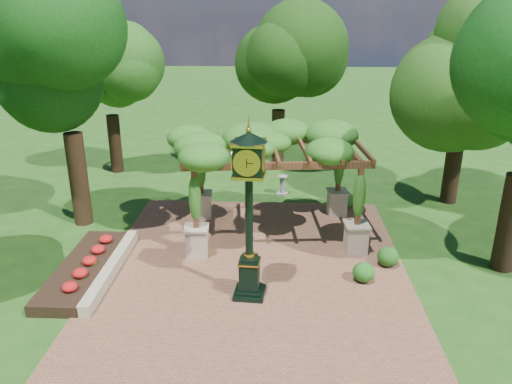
{
  "coord_description": "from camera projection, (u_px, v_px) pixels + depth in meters",
  "views": [
    {
      "loc": [
        0.76,
        -13.53,
        8.2
      ],
      "look_at": [
        0.0,
        2.5,
        2.2
      ],
      "focal_mm": 35.0,
      "sensor_mm": 36.0,
      "label": 1
    }
  ],
  "objects": [
    {
      "name": "ground",
      "position": [
        252.0,
        286.0,
        15.57
      ],
      "size": [
        120.0,
        120.0,
        0.0
      ],
      "primitive_type": "plane",
      "color": "#1E4714",
      "rests_on": "ground"
    },
    {
      "name": "tree_north",
      "position": [
        279.0,
        62.0,
        25.1
      ],
      "size": [
        4.52,
        4.52,
        8.05
      ],
      "color": "#382616",
      "rests_on": "ground"
    },
    {
      "name": "tree_east_far",
      "position": [
        467.0,
        66.0,
        20.21
      ],
      "size": [
        4.43,
        4.43,
        8.63
      ],
      "color": "black",
      "rests_on": "ground"
    },
    {
      "name": "border_wall",
      "position": [
        112.0,
        269.0,
        16.17
      ],
      "size": [
        0.35,
        5.0,
        0.4
      ],
      "primitive_type": "cube",
      "color": "#C6B793",
      "rests_on": "ground"
    },
    {
      "name": "tree_west_far",
      "position": [
        108.0,
        69.0,
        24.52
      ],
      "size": [
        3.37,
        3.37,
        7.72
      ],
      "color": "black",
      "rests_on": "ground"
    },
    {
      "name": "brick_plaza",
      "position": [
        254.0,
        269.0,
        16.5
      ],
      "size": [
        10.0,
        12.0,
        0.04
      ],
      "primitive_type": "cube",
      "color": "brown",
      "rests_on": "ground"
    },
    {
      "name": "shrub_back",
      "position": [
        346.0,
        200.0,
        21.4
      ],
      "size": [
        0.79,
        0.79,
        0.68
      ],
      "primitive_type": "ellipsoid",
      "rotation": [
        0.0,
        0.0,
        0.04
      ],
      "color": "#2E671E",
      "rests_on": "brick_plaza"
    },
    {
      "name": "shrub_front",
      "position": [
        364.0,
        272.0,
        15.67
      ],
      "size": [
        0.83,
        0.83,
        0.63
      ],
      "primitive_type": "ellipsoid",
      "rotation": [
        0.0,
        0.0,
        0.23
      ],
      "color": "#1F5D1A",
      "rests_on": "brick_plaza"
    },
    {
      "name": "pedestal_clock",
      "position": [
        249.0,
        201.0,
        13.96
      ],
      "size": [
        1.09,
        1.09,
        5.13
      ],
      "rotation": [
        0.0,
        0.0,
        -0.08
      ],
      "color": "black",
      "rests_on": "brick_plaza"
    },
    {
      "name": "shrub_mid",
      "position": [
        388.0,
        257.0,
        16.61
      ],
      "size": [
        0.73,
        0.73,
        0.66
      ],
      "primitive_type": "ellipsoid",
      "rotation": [
        0.0,
        0.0,
        0.01
      ],
      "color": "#1E5117",
      "rests_on": "brick_plaza"
    },
    {
      "name": "flower_bed",
      "position": [
        84.0,
        269.0,
        16.22
      ],
      "size": [
        1.5,
        5.0,
        0.36
      ],
      "primitive_type": "cube",
      "color": "red",
      "rests_on": "ground"
    },
    {
      "name": "tree_west_near",
      "position": [
        62.0,
        56.0,
        17.83
      ],
      "size": [
        3.96,
        3.96,
        9.54
      ],
      "color": "#372416",
      "rests_on": "ground"
    },
    {
      "name": "pergola",
      "position": [
        274.0,
        150.0,
        17.98
      ],
      "size": [
        6.82,
        4.65,
        4.07
      ],
      "rotation": [
        0.0,
        0.0,
        0.09
      ],
      "color": "#C4B292",
      "rests_on": "brick_plaza"
    },
    {
      "name": "sundial",
      "position": [
        283.0,
        186.0,
        23.02
      ],
      "size": [
        0.57,
        0.57,
        0.89
      ],
      "rotation": [
        0.0,
        0.0,
        -0.18
      ],
      "color": "gray",
      "rests_on": "ground"
    }
  ]
}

